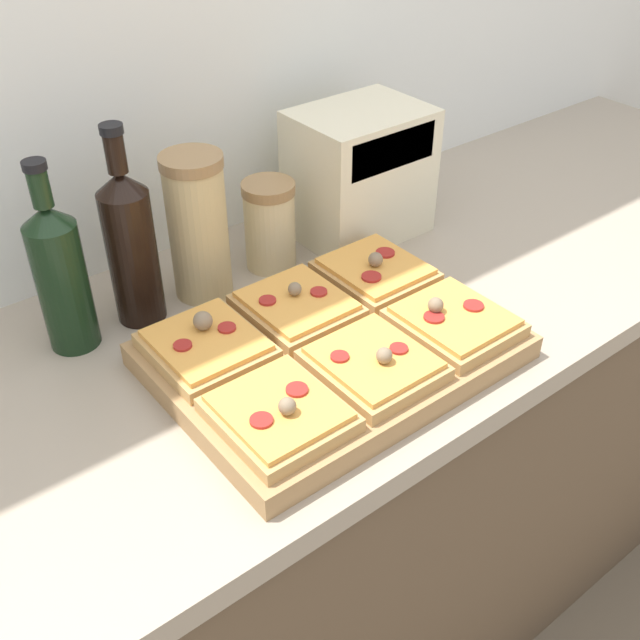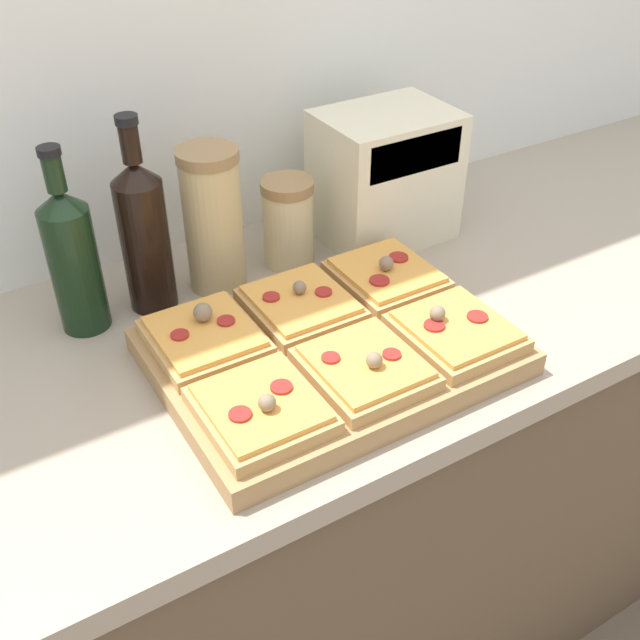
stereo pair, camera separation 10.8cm
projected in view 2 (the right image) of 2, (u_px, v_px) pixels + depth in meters
name	position (u px, v px, depth m)	size (l,w,h in m)	color
wall_back	(160.00, 53.00, 1.21)	(6.00, 0.06, 2.50)	silver
kitchen_counter	(280.00, 522.00, 1.43)	(2.63, 0.67, 0.92)	brown
cutting_board	(331.00, 352.00, 1.09)	(0.49, 0.37, 0.04)	#A37A4C
pizza_slice_back_left	(204.00, 336.00, 1.06)	(0.15, 0.16, 0.06)	tan
pizza_slice_back_center	(301.00, 304.00, 1.13)	(0.15, 0.16, 0.05)	tan
pizza_slice_back_right	(386.00, 275.00, 1.19)	(0.15, 0.16, 0.05)	tan
pizza_slice_front_left	(261.00, 409.00, 0.94)	(0.15, 0.16, 0.05)	tan
pizza_slice_front_center	(365.00, 367.00, 1.01)	(0.15, 0.16, 0.05)	tan
pizza_slice_front_right	(456.00, 331.00, 1.07)	(0.15, 0.16, 0.05)	tan
olive_oil_bottle	(73.00, 258.00, 1.10)	(0.07, 0.07, 0.29)	black
wine_bottle	(144.00, 233.00, 1.14)	(0.08, 0.08, 0.32)	black
grain_jar_tall	(213.00, 220.00, 1.20)	(0.10, 0.10, 0.24)	tan
grain_jar_short	(288.00, 222.00, 1.28)	(0.09, 0.09, 0.16)	beige
toaster_oven	(385.00, 176.00, 1.34)	(0.26, 0.17, 0.23)	beige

